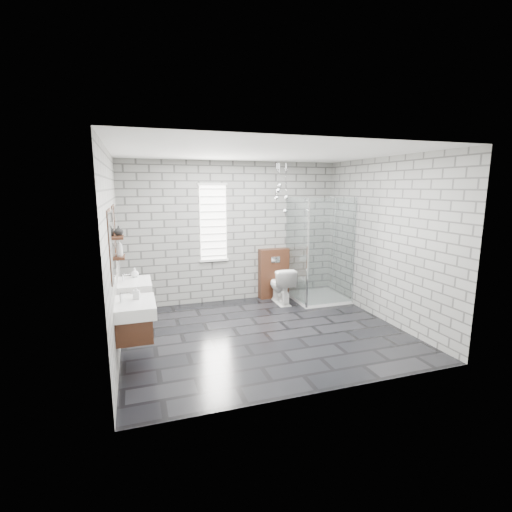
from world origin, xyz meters
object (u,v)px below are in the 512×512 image
vanity_left (132,309)px  shower_enclosure (317,276)px  toilet (281,285)px  vanity_right (132,287)px  cistern_panel (274,273)px

vanity_left → shower_enclosure: bearing=26.8°
vanity_left → toilet: (2.71, 1.85, -0.40)m
vanity_right → toilet: vanity_right is taller
vanity_right → cistern_panel: vanity_right is taller
shower_enclosure → toilet: (-0.70, 0.12, -0.15)m
vanity_left → vanity_right: bearing=90.0°
vanity_right → toilet: bearing=16.6°
vanity_left → shower_enclosure: (3.41, 1.72, -0.25)m
shower_enclosure → toilet: shower_enclosure is taller
cistern_panel → toilet: bearing=-90.0°
vanity_left → toilet: bearing=34.3°
cistern_panel → shower_enclosure: size_ratio=0.49×
vanity_right → cistern_panel: bearing=23.9°
vanity_right → cistern_panel: (2.71, 1.20, -0.26)m
vanity_right → cistern_panel: 2.97m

